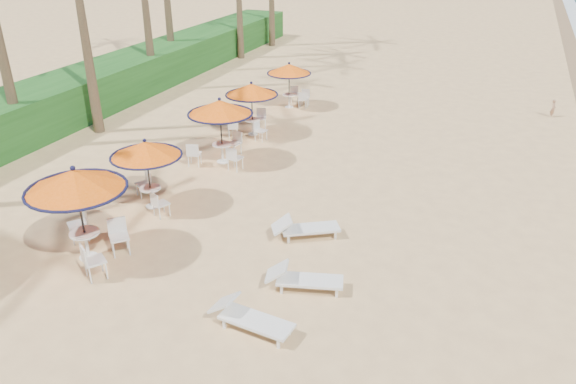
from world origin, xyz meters
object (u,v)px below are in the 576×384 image
(station_0, at_px, (79,192))
(lounger_near, at_px, (248,317))
(lounger_far, at_px, (304,228))
(station_3, at_px, (252,96))
(station_1, at_px, (146,155))
(station_4, at_px, (291,74))
(lounger_mid, at_px, (302,278))
(station_2, at_px, (220,116))

(station_0, height_order, lounger_near, station_0)
(station_0, distance_m, lounger_far, 5.95)
(station_0, bearing_deg, station_3, 89.78)
(station_1, relative_size, station_4, 1.05)
(lounger_far, bearing_deg, station_1, 148.50)
(station_3, height_order, lounger_mid, station_3)
(station_0, height_order, station_3, station_0)
(station_2, relative_size, station_3, 1.08)
(station_0, height_order, lounger_far, station_0)
(station_1, relative_size, lounger_far, 1.17)
(station_4, xyz_separation_m, lounger_near, (4.96, -15.25, -1.25))
(station_1, xyz_separation_m, station_3, (0.18, 7.02, -0.08))
(station_0, relative_size, station_4, 1.23)
(station_2, distance_m, station_3, 3.08)
(lounger_near, height_order, lounger_mid, lounger_near)
(station_3, relative_size, lounger_mid, 1.16)
(station_1, relative_size, station_3, 1.00)
(lounger_mid, bearing_deg, station_3, 105.85)
(station_1, bearing_deg, lounger_mid, -22.00)
(station_4, bearing_deg, station_0, -90.55)
(station_0, xyz_separation_m, station_1, (-0.14, 3.06, -0.21))
(station_3, height_order, lounger_far, station_3)
(station_2, bearing_deg, station_1, -95.62)
(station_0, bearing_deg, lounger_far, 31.85)
(lounger_near, relative_size, lounger_far, 1.02)
(station_3, xyz_separation_m, lounger_mid, (5.63, -9.36, -1.32))
(station_2, height_order, station_3, station_2)
(station_0, xyz_separation_m, station_2, (0.25, 7.01, -0.14))
(station_3, relative_size, lounger_far, 1.18)
(lounger_mid, bearing_deg, lounger_far, 93.95)
(station_2, distance_m, station_4, 7.19)
(station_1, height_order, station_3, station_1)
(station_0, distance_m, station_1, 3.07)
(station_2, bearing_deg, lounger_mid, -49.27)
(station_3, bearing_deg, station_4, 88.63)
(station_4, distance_m, lounger_mid, 14.61)
(station_0, bearing_deg, station_2, 87.96)
(lounger_near, distance_m, lounger_mid, 1.87)
(station_1, distance_m, station_4, 11.13)
(station_0, relative_size, station_3, 1.17)
(station_3, height_order, lounger_near, station_3)
(station_1, xyz_separation_m, station_2, (0.39, 3.94, 0.07))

